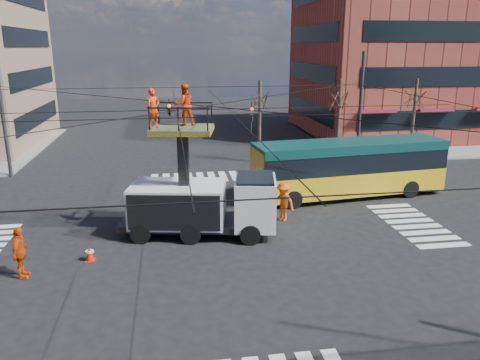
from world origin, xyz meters
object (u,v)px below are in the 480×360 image
at_px(utility_truck, 202,189).
at_px(traffic_cone, 90,254).
at_px(city_bus, 349,167).
at_px(worker_ground, 20,253).
at_px(flagger, 283,202).

relative_size(utility_truck, traffic_cone, 11.84).
xyz_separation_m(utility_truck, city_bus, (8.67, 4.36, -0.42)).
relative_size(traffic_cone, worker_ground, 0.31).
relative_size(traffic_cone, flagger, 0.32).
bearing_deg(flagger, city_bus, 82.37).
bearing_deg(traffic_cone, utility_truck, 24.46).
distance_m(traffic_cone, flagger, 9.37).
xyz_separation_m(city_bus, traffic_cone, (-13.38, -6.51, -1.41)).
xyz_separation_m(city_bus, flagger, (-4.62, -3.25, -0.75)).
xyz_separation_m(traffic_cone, worker_ground, (-2.26, -1.09, 0.69)).
distance_m(city_bus, flagger, 5.70).
bearing_deg(utility_truck, city_bus, 37.35).
bearing_deg(city_bus, utility_truck, -159.88).
bearing_deg(traffic_cone, worker_ground, -154.26).
bearing_deg(traffic_cone, city_bus, 25.93).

